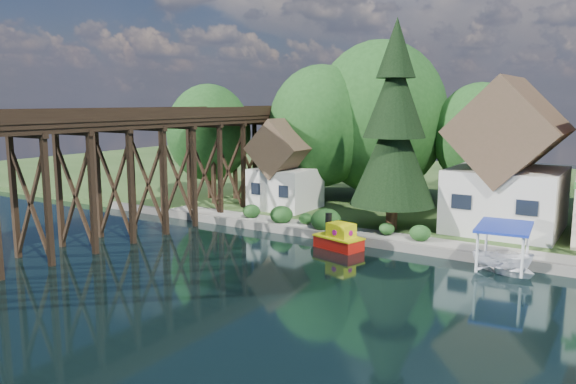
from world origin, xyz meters
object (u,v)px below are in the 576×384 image
Objects in this scene: tugboat at (339,239)px; boat_canopy at (503,251)px; house_left at (508,166)px; shed at (286,170)px; trestle_bridge at (166,159)px; conifer at (394,130)px; boat_white_a at (506,266)px.

boat_canopy reaches higher than tugboat.
tugboat is at bearing -131.51° from house_left.
shed is 12.87m from tugboat.
house_left reaches higher than trestle_bridge.
house_left is 0.73× the size of conifer.
trestle_bridge is 12.37× the size of tugboat.
shed is (5.00, 9.33, -1.52)m from trestle_bridge.
boat_white_a is at bearing -28.00° from conifer.
boat_white_a is (8.99, -4.78, -7.36)m from conifer.
trestle_bridge is 25.17m from boat_canopy.
boat_canopy is (-0.27, 0.21, 0.79)m from boat_white_a.
house_left reaches higher than boat_canopy.
trestle_bridge is at bearing -154.79° from house_left.
trestle_bridge reaches higher than boat_white_a.
tugboat is (-8.54, -9.65, -4.44)m from house_left.
trestle_bridge is 15.23m from tugboat.
boat_white_a is (25.01, 1.67, -4.97)m from trestle_bridge.
house_left reaches higher than shed.
boat_canopy is at bearing -78.97° from house_left.
tugboat is 10.32m from boat_canopy.
house_left is at bearing 4.77° from shed.
trestle_bridge reaches higher than shed.
shed is at bearing 165.39° from conifer.
shed reaches higher than boat_canopy.
boat_canopy reaches higher than boat_white_a.
boat_white_a is at bearing -37.43° from boat_canopy.
tugboat is at bearing 4.66° from trestle_bridge.
conifer is 12.57m from boat_white_a.
shed is 12.04m from conifer.
boat_canopy is (24.74, 1.88, -4.19)m from trestle_bridge.
shed is 2.17× the size of boat_white_a.
tugboat is (14.46, 1.18, -4.65)m from trestle_bridge.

